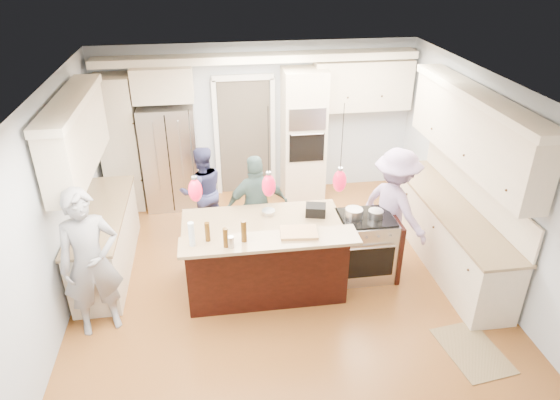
# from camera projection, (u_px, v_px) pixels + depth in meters

# --- Properties ---
(ground_plane) EXTENTS (6.00, 6.00, 0.00)m
(ground_plane) POSITION_uv_depth(u_px,v_px,m) (284.00, 286.00, 6.80)
(ground_plane) COLOR #9C672A
(ground_plane) RESTS_ON ground
(room_shell) EXTENTS (5.54, 6.04, 2.72)m
(room_shell) POSITION_uv_depth(u_px,v_px,m) (284.00, 164.00, 5.95)
(room_shell) COLOR #B2BCC6
(room_shell) RESTS_ON ground
(refrigerator) EXTENTS (0.90, 0.70, 1.80)m
(refrigerator) POSITION_uv_depth(u_px,v_px,m) (171.00, 157.00, 8.49)
(refrigerator) COLOR #B7B7BC
(refrigerator) RESTS_ON ground
(oven_column) EXTENTS (0.72, 0.69, 2.30)m
(oven_column) POSITION_uv_depth(u_px,v_px,m) (303.00, 135.00, 8.69)
(oven_column) COLOR beige
(oven_column) RESTS_ON ground
(back_upper_cabinets) EXTENTS (5.30, 0.61, 2.54)m
(back_upper_cabinets) POSITION_uv_depth(u_px,v_px,m) (215.00, 109.00, 8.34)
(back_upper_cabinets) COLOR beige
(back_upper_cabinets) RESTS_ON ground
(right_counter_run) EXTENTS (0.64, 3.10, 2.51)m
(right_counter_run) POSITION_uv_depth(u_px,v_px,m) (456.00, 196.00, 6.88)
(right_counter_run) COLOR beige
(right_counter_run) RESTS_ON ground
(left_cabinets) EXTENTS (0.64, 2.30, 2.51)m
(left_cabinets) POSITION_uv_depth(u_px,v_px,m) (95.00, 203.00, 6.69)
(left_cabinets) COLOR beige
(left_cabinets) RESTS_ON ground
(kitchen_island) EXTENTS (2.10, 1.46, 1.12)m
(kitchen_island) POSITION_uv_depth(u_px,v_px,m) (265.00, 255.00, 6.61)
(kitchen_island) COLOR black
(kitchen_island) RESTS_ON ground
(island_range) EXTENTS (0.82, 0.71, 0.92)m
(island_range) POSITION_uv_depth(u_px,v_px,m) (365.00, 245.00, 6.87)
(island_range) COLOR #B7B7BC
(island_range) RESTS_ON ground
(pendant_lights) EXTENTS (1.75, 0.15, 1.03)m
(pendant_lights) POSITION_uv_depth(u_px,v_px,m) (269.00, 185.00, 5.48)
(pendant_lights) COLOR black
(pendant_lights) RESTS_ON ground
(person_bar_end) EXTENTS (0.78, 0.63, 1.86)m
(person_bar_end) POSITION_uv_depth(u_px,v_px,m) (91.00, 263.00, 5.68)
(person_bar_end) COLOR gray
(person_bar_end) RESTS_ON ground
(person_far_left) EXTENTS (0.82, 0.71, 1.46)m
(person_far_left) POSITION_uv_depth(u_px,v_px,m) (203.00, 191.00, 7.73)
(person_far_left) COLOR navy
(person_far_left) RESTS_ON ground
(person_far_right) EXTENTS (0.96, 0.49, 1.58)m
(person_far_right) POSITION_uv_depth(u_px,v_px,m) (257.00, 207.00, 7.14)
(person_far_right) COLOR #476361
(person_far_right) RESTS_ON ground
(person_range_side) EXTENTS (1.08, 1.30, 1.74)m
(person_range_side) POSITION_uv_depth(u_px,v_px,m) (394.00, 208.00, 6.96)
(person_range_side) COLOR #A48ABA
(person_range_side) RESTS_ON ground
(floor_rug) EXTENTS (0.71, 0.95, 0.01)m
(floor_rug) POSITION_uv_depth(u_px,v_px,m) (472.00, 351.00, 5.74)
(floor_rug) COLOR #91764F
(floor_rug) RESTS_ON ground
(water_bottle) EXTENTS (0.08, 0.08, 0.30)m
(water_bottle) POSITION_uv_depth(u_px,v_px,m) (192.00, 234.00, 5.59)
(water_bottle) COLOR silver
(water_bottle) RESTS_ON kitchen_island
(beer_bottle_a) EXTENTS (0.08, 0.08, 0.24)m
(beer_bottle_a) POSITION_uv_depth(u_px,v_px,m) (207.00, 232.00, 5.69)
(beer_bottle_a) COLOR #43290C
(beer_bottle_a) RESTS_ON kitchen_island
(beer_bottle_b) EXTENTS (0.07, 0.07, 0.24)m
(beer_bottle_b) POSITION_uv_depth(u_px,v_px,m) (226.00, 238.00, 5.58)
(beer_bottle_b) COLOR #43290C
(beer_bottle_b) RESTS_ON kitchen_island
(beer_bottle_c) EXTENTS (0.09, 0.09, 0.27)m
(beer_bottle_c) POSITION_uv_depth(u_px,v_px,m) (244.00, 231.00, 5.68)
(beer_bottle_c) COLOR #43290C
(beer_bottle_c) RESTS_ON kitchen_island
(drink_can) EXTENTS (0.09, 0.09, 0.14)m
(drink_can) POSITION_uv_depth(u_px,v_px,m) (231.00, 242.00, 5.60)
(drink_can) COLOR #B7B7BC
(drink_can) RESTS_ON kitchen_island
(cutting_board) EXTENTS (0.46, 0.35, 0.03)m
(cutting_board) POSITION_uv_depth(u_px,v_px,m) (299.00, 232.00, 5.88)
(cutting_board) COLOR tan
(cutting_board) RESTS_ON kitchen_island
(pot_large) EXTENTS (0.23, 0.23, 0.14)m
(pot_large) POSITION_uv_depth(u_px,v_px,m) (354.00, 213.00, 6.58)
(pot_large) COLOR #B7B7BC
(pot_large) RESTS_ON island_range
(pot_small) EXTENTS (0.20, 0.20, 0.10)m
(pot_small) POSITION_uv_depth(u_px,v_px,m) (376.00, 214.00, 6.61)
(pot_small) COLOR #B7B7BC
(pot_small) RESTS_ON island_range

